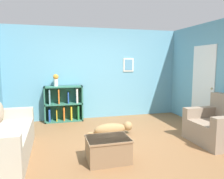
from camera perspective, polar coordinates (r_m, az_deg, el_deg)
name	(u,v)px	position (r m, az deg, el deg)	size (l,w,h in m)	color
ground_plane	(117,144)	(4.51, 1.38, -13.99)	(14.00, 14.00, 0.00)	brown
wall_back	(95,74)	(6.40, -4.36, 4.19)	(5.60, 0.13, 2.60)	#609EB7
couch	(1,140)	(4.20, -26.97, -11.79)	(0.80, 2.00, 0.86)	#B7AD99
bookshelf	(64,104)	(6.18, -12.44, -3.82)	(1.03, 0.32, 0.98)	#2D6B56
recliner_chair	(219,126)	(4.96, 26.06, -8.59)	(0.88, 1.04, 0.96)	gray
coffee_table	(108,149)	(3.71, -1.04, -15.18)	(0.71, 0.53, 0.40)	#846647
dog	(113,129)	(4.98, 0.25, -10.21)	(1.04, 0.24, 0.28)	#9E7A4C
vase	(56,79)	(6.07, -14.46, 2.57)	(0.14, 0.14, 0.33)	silver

